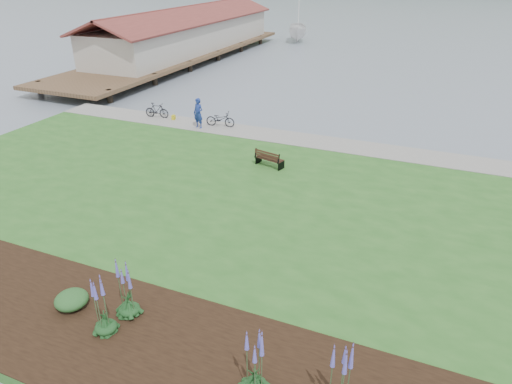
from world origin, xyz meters
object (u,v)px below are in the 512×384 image
(person, at_px, (198,111))
(sailboat, at_px, (297,42))
(park_bench, at_px, (269,158))
(bicycle_a, at_px, (220,119))

(person, distance_m, sailboat, 37.65)
(sailboat, bearing_deg, park_bench, -91.07)
(sailboat, bearing_deg, person, -98.40)
(bicycle_a, distance_m, sailboat, 37.05)
(park_bench, relative_size, person, 0.70)
(park_bench, xyz_separation_m, sailboat, (-11.94, 41.02, -0.84))
(park_bench, relative_size, sailboat, 0.06)
(park_bench, bearing_deg, person, 161.59)
(bicycle_a, bearing_deg, person, 117.17)
(park_bench, height_order, bicycle_a, bicycle_a)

